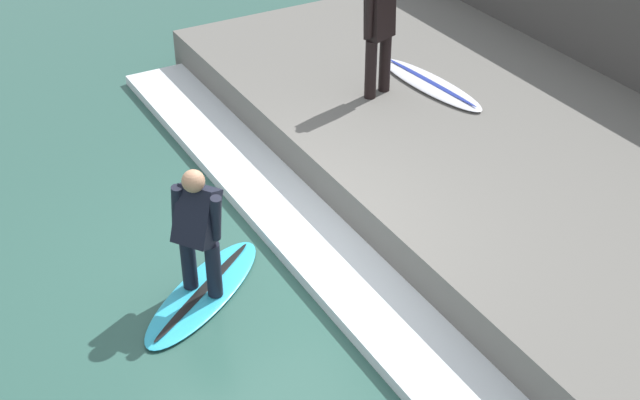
% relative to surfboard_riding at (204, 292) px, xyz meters
% --- Properties ---
extents(ground_plane, '(28.00, 28.00, 0.00)m').
position_rel_surfboard_riding_xyz_m(ground_plane, '(0.71, -0.01, -0.03)').
color(ground_plane, '#2D564C').
extents(concrete_ledge, '(4.40, 10.36, 0.54)m').
position_rel_surfboard_riding_xyz_m(concrete_ledge, '(3.97, -0.01, 0.24)').
color(concrete_ledge, '#66635E').
rests_on(concrete_ledge, ground_plane).
extents(wave_foam_crest, '(0.86, 9.85, 0.13)m').
position_rel_surfboard_riding_xyz_m(wave_foam_crest, '(1.34, -0.01, 0.03)').
color(wave_foam_crest, silver).
rests_on(wave_foam_crest, ground_plane).
extents(surfboard_riding, '(1.84, 1.52, 0.07)m').
position_rel_surfboard_riding_xyz_m(surfboard_riding, '(0.00, 0.00, 0.00)').
color(surfboard_riding, '#2DADD1').
rests_on(surfboard_riding, ground_plane).
extents(surfer_riding, '(0.55, 0.54, 1.37)m').
position_rel_surfboard_riding_xyz_m(surfer_riding, '(-0.00, 0.00, 0.79)').
color(surfer_riding, black).
rests_on(surfer_riding, surfboard_riding).
extents(surfer_waiting_near, '(0.50, 0.33, 1.52)m').
position_rel_surfboard_riding_xyz_m(surfer_waiting_near, '(3.27, 1.98, 1.37)').
color(surfer_waiting_near, black).
rests_on(surfer_waiting_near, concrete_ledge).
extents(surfboard_waiting_near, '(0.62, 1.90, 0.07)m').
position_rel_surfboard_riding_xyz_m(surfboard_waiting_near, '(3.98, 1.82, 0.54)').
color(surfboard_waiting_near, silver).
rests_on(surfboard_waiting_near, concrete_ledge).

